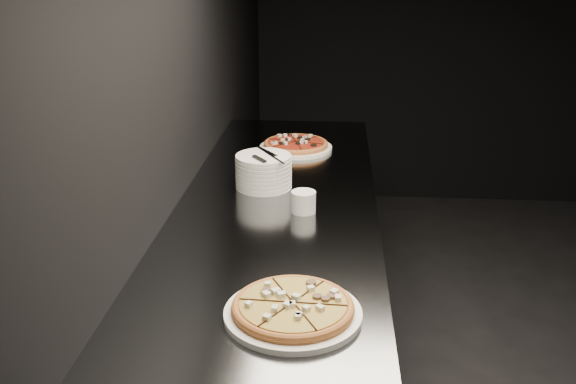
# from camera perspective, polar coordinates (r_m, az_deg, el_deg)

# --- Properties ---
(wall_left) EXTENTS (0.02, 5.00, 2.80)m
(wall_left) POSITION_cam_1_polar(r_m,az_deg,el_deg) (2.34, -10.25, 10.43)
(wall_left) COLOR black
(wall_left) RESTS_ON floor
(counter) EXTENTS (0.74, 2.44, 0.92)m
(counter) POSITION_cam_1_polar(r_m,az_deg,el_deg) (2.61, -0.90, -10.28)
(counter) COLOR slate
(counter) RESTS_ON floor
(pizza_mushroom) EXTENTS (0.36, 0.36, 0.04)m
(pizza_mushroom) POSITION_cam_1_polar(r_m,az_deg,el_deg) (1.67, 0.44, -10.35)
(pizza_mushroom) COLOR white
(pizza_mushroom) RESTS_ON counter
(pizza_tomato) EXTENTS (0.37, 0.37, 0.04)m
(pizza_tomato) POSITION_cam_1_polar(r_m,az_deg,el_deg) (3.04, 0.70, 4.19)
(pizza_tomato) COLOR white
(pizza_tomato) RESTS_ON counter
(plate_stack) EXTENTS (0.22, 0.22, 0.13)m
(plate_stack) POSITION_cam_1_polar(r_m,az_deg,el_deg) (2.53, -2.19, 1.86)
(plate_stack) COLOR white
(plate_stack) RESTS_ON counter
(cutlery) EXTENTS (0.11, 0.22, 0.01)m
(cutlery) POSITION_cam_1_polar(r_m,az_deg,el_deg) (2.50, -2.05, 3.22)
(cutlery) COLOR #B9BCC1
(cutlery) RESTS_ON plate_stack
(ramekin) EXTENTS (0.09, 0.09, 0.08)m
(ramekin) POSITION_cam_1_polar(r_m,az_deg,el_deg) (2.30, 1.38, -0.82)
(ramekin) COLOR silver
(ramekin) RESTS_ON counter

